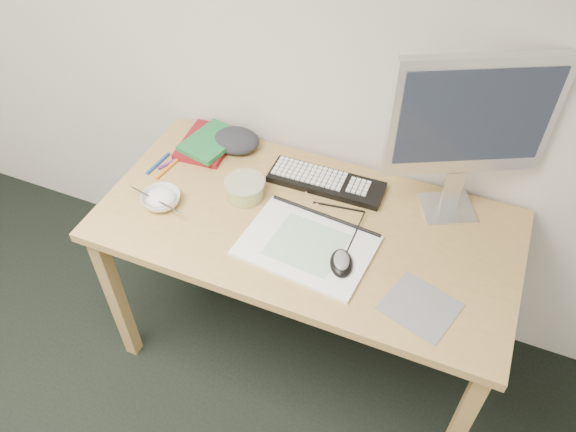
{
  "coord_description": "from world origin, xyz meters",
  "views": [
    {
      "loc": [
        0.77,
        0.21,
        2.1
      ],
      "look_at": [
        0.28,
        1.36,
        0.83
      ],
      "focal_mm": 35.0,
      "sensor_mm": 36.0,
      "label": 1
    }
  ],
  "objects_px": {
    "monitor": "(472,121)",
    "rice_bowl": "(161,200)",
    "desk": "(306,239)",
    "sketchpad": "(307,246)",
    "keyboard": "(326,182)"
  },
  "relations": [
    {
      "from": "keyboard",
      "to": "sketchpad",
      "type": "bearing_deg",
      "value": -82.73
    },
    {
      "from": "keyboard",
      "to": "monitor",
      "type": "relative_size",
      "value": 0.71
    },
    {
      "from": "keyboard",
      "to": "rice_bowl",
      "type": "xyz_separation_m",
      "value": [
        -0.49,
        -0.31,
        0.01
      ]
    },
    {
      "from": "rice_bowl",
      "to": "keyboard",
      "type": "bearing_deg",
      "value": 32.45
    },
    {
      "from": "monitor",
      "to": "rice_bowl",
      "type": "distance_m",
      "value": 1.04
    },
    {
      "from": "sketchpad",
      "to": "monitor",
      "type": "height_order",
      "value": "monitor"
    },
    {
      "from": "monitor",
      "to": "rice_bowl",
      "type": "height_order",
      "value": "monitor"
    },
    {
      "from": "sketchpad",
      "to": "monitor",
      "type": "distance_m",
      "value": 0.63
    },
    {
      "from": "keyboard",
      "to": "desk",
      "type": "bearing_deg",
      "value": -90.03
    },
    {
      "from": "desk",
      "to": "rice_bowl",
      "type": "distance_m",
      "value": 0.51
    },
    {
      "from": "keyboard",
      "to": "rice_bowl",
      "type": "relative_size",
      "value": 3.1
    },
    {
      "from": "keyboard",
      "to": "monitor",
      "type": "distance_m",
      "value": 0.55
    },
    {
      "from": "sketchpad",
      "to": "desk",
      "type": "bearing_deg",
      "value": 117.24
    },
    {
      "from": "monitor",
      "to": "desk",
      "type": "bearing_deg",
      "value": -176.13
    },
    {
      "from": "monitor",
      "to": "rice_bowl",
      "type": "relative_size",
      "value": 4.37
    }
  ]
}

